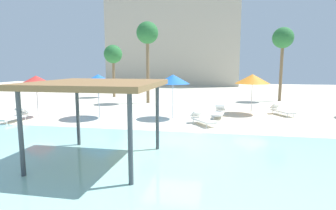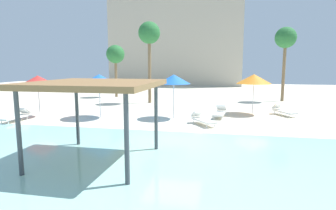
# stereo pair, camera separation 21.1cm
# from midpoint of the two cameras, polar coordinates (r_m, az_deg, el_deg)

# --- Properties ---
(ground_plane) EXTENTS (80.00, 80.00, 0.00)m
(ground_plane) POSITION_cam_midpoint_polar(r_m,az_deg,el_deg) (12.48, 1.49, -7.29)
(ground_plane) COLOR beige
(lagoon_water) EXTENTS (44.00, 13.50, 0.04)m
(lagoon_water) POSITION_cam_midpoint_polar(r_m,az_deg,el_deg) (7.66, -5.59, -17.41)
(lagoon_water) COLOR #99D1C6
(lagoon_water) RESTS_ON ground
(shade_pavilion) EXTENTS (4.06, 4.06, 2.78)m
(shade_pavilion) POSITION_cam_midpoint_polar(r_m,az_deg,el_deg) (9.64, -14.05, 3.65)
(shade_pavilion) COLOR #42474C
(shade_pavilion) RESTS_ON ground
(beach_umbrella_blue_1) EXTENTS (2.41, 2.41, 2.76)m
(beach_umbrella_blue_1) POSITION_cam_midpoint_polar(r_m,az_deg,el_deg) (18.04, -13.60, 5.09)
(beach_umbrella_blue_1) COLOR silver
(beach_umbrella_blue_1) RESTS_ON ground
(beach_umbrella_orange_2) EXTENTS (2.35, 2.35, 2.73)m
(beach_umbrella_orange_2) POSITION_cam_midpoint_polar(r_m,az_deg,el_deg) (19.82, 17.50, 5.12)
(beach_umbrella_orange_2) COLOR silver
(beach_umbrella_orange_2) RESTS_ON ground
(beach_umbrella_blue_3) EXTENTS (2.10, 2.10, 2.76)m
(beach_umbrella_blue_3) POSITION_cam_midpoint_polar(r_m,az_deg,el_deg) (17.36, 1.54, 5.31)
(beach_umbrella_blue_3) COLOR silver
(beach_umbrella_blue_3) RESTS_ON ground
(beach_umbrella_red_4) EXTENTS (1.98, 1.98, 2.68)m
(beach_umbrella_red_4) POSITION_cam_midpoint_polar(r_m,az_deg,el_deg) (19.58, -24.87, 4.70)
(beach_umbrella_red_4) COLOR silver
(beach_umbrella_red_4) RESTS_ON ground
(lounge_chair_0) EXTENTS (1.57, 1.90, 0.74)m
(lounge_chair_0) POSITION_cam_midpoint_polar(r_m,az_deg,el_deg) (15.79, 7.41, -2.83)
(lounge_chair_0) COLOR white
(lounge_chair_0) RESTS_ON ground
(lounge_chair_2) EXTENTS (0.69, 1.92, 0.74)m
(lounge_chair_2) POSITION_cam_midpoint_polar(r_m,az_deg,el_deg) (18.86, -28.34, -1.96)
(lounge_chair_2) COLOR white
(lounge_chair_2) RESTS_ON ground
(lounge_chair_4) EXTENTS (0.82, 1.95, 0.74)m
(lounge_chair_4) POSITION_cam_midpoint_polar(r_m,az_deg,el_deg) (18.21, 10.95, -1.45)
(lounge_chair_4) COLOR white
(lounge_chair_4) RESTS_ON ground
(lounge_chair_6) EXTENTS (1.41, 1.96, 0.74)m
(lounge_chair_6) POSITION_cam_midpoint_polar(r_m,az_deg,el_deg) (20.16, 22.79, -1.02)
(lounge_chair_6) COLOR white
(lounge_chair_6) RESTS_ON ground
(palm_tree_0) EXTENTS (1.90, 1.90, 7.06)m
(palm_tree_0) POSITION_cam_midpoint_polar(r_m,az_deg,el_deg) (24.82, -3.62, 14.12)
(palm_tree_0) COLOR brown
(palm_tree_0) RESTS_ON ground
(palm_tree_1) EXTENTS (1.90, 1.90, 6.76)m
(palm_tree_1) POSITION_cam_midpoint_polar(r_m,az_deg,el_deg) (28.02, 23.17, 12.23)
(palm_tree_1) COLOR brown
(palm_tree_1) RESTS_ON ground
(palm_tree_2) EXTENTS (1.90, 1.90, 5.42)m
(palm_tree_2) POSITION_cam_midpoint_polar(r_m,az_deg,el_deg) (29.84, -10.53, 10.01)
(palm_tree_2) COLOR brown
(palm_tree_2) RESTS_ON ground
(hotel_block_0) EXTENTS (21.62, 10.79, 15.54)m
(hotel_block_0) POSITION_cam_midpoint_polar(r_m,az_deg,el_deg) (50.13, 2.20, 13.23)
(hotel_block_0) COLOR #B2A893
(hotel_block_0) RESTS_ON ground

